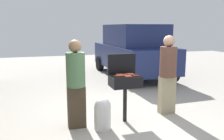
{
  "coord_description": "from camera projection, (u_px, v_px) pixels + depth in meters",
  "views": [
    {
      "loc": [
        -1.7,
        -4.36,
        1.92
      ],
      "look_at": [
        -0.21,
        0.53,
        1.0
      ],
      "focal_mm": 38.17,
      "sensor_mm": 36.0,
      "label": 1
    }
  ],
  "objects": [
    {
      "name": "hot_dog_7",
      "position": [
        117.0,
        76.0,
        4.73
      ],
      "size": [
        0.13,
        0.03,
        0.03
      ],
      "primitive_type": "cylinder",
      "rotation": [
        0.0,
        1.57,
        -0.01
      ],
      "color": "#B74C33",
      "rests_on": "bbq_grill"
    },
    {
      "name": "hot_dog_9",
      "position": [
        122.0,
        75.0,
        4.79
      ],
      "size": [
        0.13,
        0.03,
        0.03
      ],
      "primitive_type": "cylinder",
      "rotation": [
        0.0,
        1.57,
        0.02
      ],
      "color": "#AD4228",
      "rests_on": "bbq_grill"
    },
    {
      "name": "ground_plane",
      "position": [
        129.0,
        121.0,
        4.94
      ],
      "size": [
        24.0,
        24.0,
        0.0
      ],
      "primitive_type": "plane",
      "color": "#9E998E"
    },
    {
      "name": "hot_dog_11",
      "position": [
        120.0,
        76.0,
        4.69
      ],
      "size": [
        0.13,
        0.04,
        0.03
      ],
      "primitive_type": "cylinder",
      "rotation": [
        0.0,
        1.57,
        -0.09
      ],
      "color": "#AD4228",
      "rests_on": "bbq_grill"
    },
    {
      "name": "hot_dog_1",
      "position": [
        131.0,
        74.0,
        4.85
      ],
      "size": [
        0.13,
        0.04,
        0.03
      ],
      "primitive_type": "cylinder",
      "rotation": [
        0.0,
        1.57,
        0.09
      ],
      "color": "#B74C33",
      "rests_on": "bbq_grill"
    },
    {
      "name": "hot_dog_4",
      "position": [
        127.0,
        76.0,
        4.73
      ],
      "size": [
        0.13,
        0.03,
        0.03
      ],
      "primitive_type": "cylinder",
      "rotation": [
        0.0,
        1.57,
        -0.06
      ],
      "color": "#C6593D",
      "rests_on": "bbq_grill"
    },
    {
      "name": "propane_tank",
      "position": [
        102.0,
        113.0,
        4.52
      ],
      "size": [
        0.32,
        0.32,
        0.62
      ],
      "color": "silver",
      "rests_on": "ground"
    },
    {
      "name": "hot_dog_10",
      "position": [
        124.0,
        75.0,
        4.76
      ],
      "size": [
        0.13,
        0.03,
        0.03
      ],
      "primitive_type": "cylinder",
      "rotation": [
        0.0,
        1.57,
        0.03
      ],
      "color": "#AD4228",
      "rests_on": "bbq_grill"
    },
    {
      "name": "parked_minivan",
      "position": [
        133.0,
        50.0,
        9.37
      ],
      "size": [
        2.13,
        4.45,
        2.02
      ],
      "rotation": [
        0.0,
        0.0,
        3.17
      ],
      "color": "navy",
      "rests_on": "ground"
    },
    {
      "name": "hot_dog_5",
      "position": [
        119.0,
        74.0,
        4.85
      ],
      "size": [
        0.13,
        0.03,
        0.03
      ],
      "primitive_type": "cylinder",
      "rotation": [
        0.0,
        1.57,
        -0.07
      ],
      "color": "#B74C33",
      "rests_on": "bbq_grill"
    },
    {
      "name": "hot_dog_2",
      "position": [
        129.0,
        77.0,
        4.63
      ],
      "size": [
        0.13,
        0.03,
        0.03
      ],
      "primitive_type": "cylinder",
      "rotation": [
        0.0,
        1.57,
        -0.07
      ],
      "color": "#C6593D",
      "rests_on": "bbq_grill"
    },
    {
      "name": "grill_lid_open",
      "position": [
        122.0,
        64.0,
        4.94
      ],
      "size": [
        0.6,
        0.05,
        0.42
      ],
      "primitive_type": "cube",
      "color": "black",
      "rests_on": "bbq_grill"
    },
    {
      "name": "person_right",
      "position": [
        168.0,
        72.0,
        5.25
      ],
      "size": [
        0.37,
        0.37,
        1.75
      ],
      "rotation": [
        0.0,
        0.0,
        3.25
      ],
      "color": "gray",
      "rests_on": "ground"
    },
    {
      "name": "person_left",
      "position": [
        76.0,
        81.0,
        4.49
      ],
      "size": [
        0.36,
        0.36,
        1.7
      ],
      "rotation": [
        0.0,
        0.0,
        0.16
      ],
      "color": "#3F3323",
      "rests_on": "ground"
    },
    {
      "name": "hot_dog_6",
      "position": [
        119.0,
        75.0,
        4.81
      ],
      "size": [
        0.13,
        0.03,
        0.03
      ],
      "primitive_type": "cylinder",
      "rotation": [
        0.0,
        1.57,
        -0.03
      ],
      "color": "#B74C33",
      "rests_on": "bbq_grill"
    },
    {
      "name": "hot_dog_13",
      "position": [
        132.0,
        75.0,
        4.82
      ],
      "size": [
        0.13,
        0.03,
        0.03
      ],
      "primitive_type": "cylinder",
      "rotation": [
        0.0,
        1.57,
        0.03
      ],
      "color": "#AD4228",
      "rests_on": "bbq_grill"
    },
    {
      "name": "hot_dog_3",
      "position": [
        130.0,
        74.0,
        4.94
      ],
      "size": [
        0.13,
        0.04,
        0.03
      ],
      "primitive_type": "cylinder",
      "rotation": [
        0.0,
        1.57,
        -0.11
      ],
      "color": "#AD4228",
      "rests_on": "bbq_grill"
    },
    {
      "name": "hot_dog_12",
      "position": [
        128.0,
        76.0,
        4.68
      ],
      "size": [
        0.13,
        0.03,
        0.03
      ],
      "primitive_type": "cylinder",
      "rotation": [
        0.0,
        1.57,
        0.04
      ],
      "color": "#C6593D",
      "rests_on": "bbq_grill"
    },
    {
      "name": "bbq_grill",
      "position": [
        125.0,
        83.0,
        4.8
      ],
      "size": [
        0.6,
        0.44,
        0.96
      ],
      "color": "black",
      "rests_on": "ground"
    },
    {
      "name": "hot_dog_8",
      "position": [
        127.0,
        74.0,
        4.88
      ],
      "size": [
        0.13,
        0.03,
        0.03
      ],
      "primitive_type": "cylinder",
      "rotation": [
        0.0,
        1.57,
        0.07
      ],
      "color": "#B74C33",
      "rests_on": "bbq_grill"
    },
    {
      "name": "hot_dog_0",
      "position": [
        136.0,
        76.0,
        4.72
      ],
      "size": [
        0.13,
        0.03,
        0.03
      ],
      "primitive_type": "cylinder",
      "rotation": [
        0.0,
        1.57,
        0.06
      ],
      "color": "#AD4228",
      "rests_on": "bbq_grill"
    }
  ]
}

